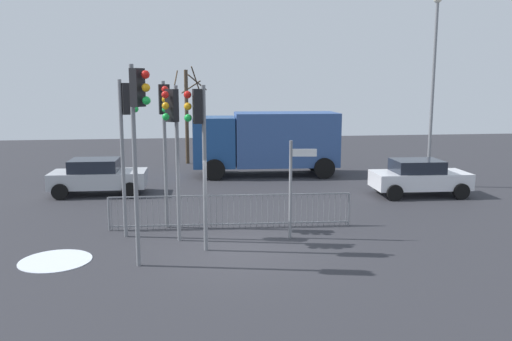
# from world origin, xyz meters

# --- Properties ---
(ground_plane) EXTENTS (60.00, 60.00, 0.00)m
(ground_plane) POSITION_xyz_m (0.00, 0.00, 0.00)
(ground_plane) COLOR #2D2D33
(traffic_light_mid_right) EXTENTS (0.35, 0.56, 4.59)m
(traffic_light_mid_right) POSITION_xyz_m (-1.99, 2.40, 3.36)
(traffic_light_mid_right) COLOR slate
(traffic_light_mid_right) RESTS_ON ground
(traffic_light_foreground_right) EXTENTS (0.57, 0.34, 4.48)m
(traffic_light_foreground_right) POSITION_xyz_m (-1.02, 0.03, 3.28)
(traffic_light_foreground_right) COLOR slate
(traffic_light_foreground_right) RESTS_ON ground
(traffic_light_mid_left) EXTENTS (0.46, 0.47, 4.47)m
(traffic_light_mid_left) POSITION_xyz_m (-1.71, 0.95, 3.27)
(traffic_light_mid_left) COLOR slate
(traffic_light_mid_left) RESTS_ON ground
(traffic_light_rear_right) EXTENTS (0.55, 0.37, 4.63)m
(traffic_light_rear_right) POSITION_xyz_m (-3.06, 1.70, 3.39)
(traffic_light_rear_right) COLOR slate
(traffic_light_rear_right) RESTS_ON ground
(traffic_light_foreground_left) EXTENTS (0.50, 0.43, 4.97)m
(traffic_light_foreground_left) POSITION_xyz_m (-2.48, -1.03, 3.63)
(traffic_light_foreground_left) COLOR slate
(traffic_light_foreground_left) RESTS_ON ground
(direction_sign_post) EXTENTS (0.78, 0.18, 2.90)m
(direction_sign_post) POSITION_xyz_m (1.70, 0.87, 1.63)
(direction_sign_post) COLOR slate
(direction_sign_post) RESTS_ON ground
(pedestrian_guard_railing) EXTENTS (7.62, 0.45, 1.07)m
(pedestrian_guard_railing) POSITION_xyz_m (-0.00, 2.21, 0.55)
(pedestrian_guard_railing) COLOR slate
(pedestrian_guard_railing) RESTS_ON ground
(car_silver_far) EXTENTS (3.84, 2.00, 1.47)m
(car_silver_far) POSITION_xyz_m (-4.99, 7.92, 0.77)
(car_silver_far) COLOR #B2B5BA
(car_silver_far) RESTS_ON ground
(car_white_mid) EXTENTS (3.86, 2.05, 1.47)m
(car_white_mid) POSITION_xyz_m (7.98, 6.00, 0.77)
(car_white_mid) COLOR silver
(car_white_mid) RESTS_ON ground
(delivery_truck) EXTENTS (7.14, 2.96, 3.10)m
(delivery_truck) POSITION_xyz_m (2.59, 11.56, 1.74)
(delivery_truck) COLOR #33518C
(delivery_truck) RESTS_ON ground
(street_lamp) EXTENTS (0.36, 0.36, 8.20)m
(street_lamp) POSITION_xyz_m (9.23, 7.79, 4.90)
(street_lamp) COLOR slate
(street_lamp) RESTS_ON ground
(bare_tree_left) EXTENTS (1.82, 2.00, 5.43)m
(bare_tree_left) POSITION_xyz_m (-1.29, 15.92, 2.88)
(bare_tree_left) COLOR #473828
(bare_tree_left) RESTS_ON ground
(snow_patch_kerb) EXTENTS (1.83, 1.83, 0.01)m
(snow_patch_kerb) POSITION_xyz_m (-4.76, -0.31, 0.01)
(snow_patch_kerb) COLOR silver
(snow_patch_kerb) RESTS_ON ground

